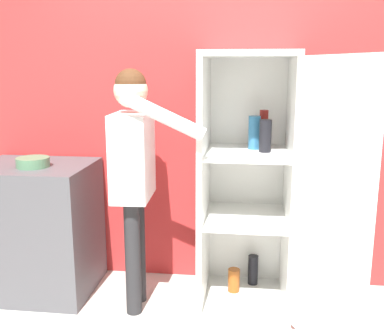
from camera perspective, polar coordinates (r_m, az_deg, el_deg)
wall_back at (r=3.27m, az=3.60°, el=6.72°), size 7.00×0.06×2.55m
refrigerator at (r=2.90m, az=8.85°, el=-2.86°), size 0.89×1.18×1.68m
person at (r=2.87m, az=-7.36°, el=0.51°), size 0.61×0.53×1.58m
counter at (r=3.42m, az=-19.08°, el=-7.65°), size 0.79×0.64×0.93m
bowl at (r=3.21m, az=-19.55°, el=0.28°), size 0.22×0.22×0.07m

